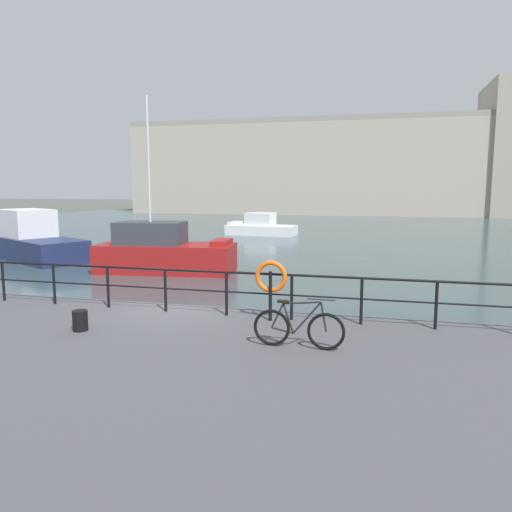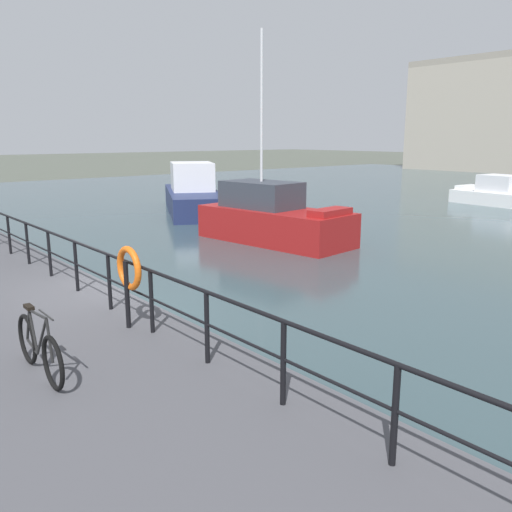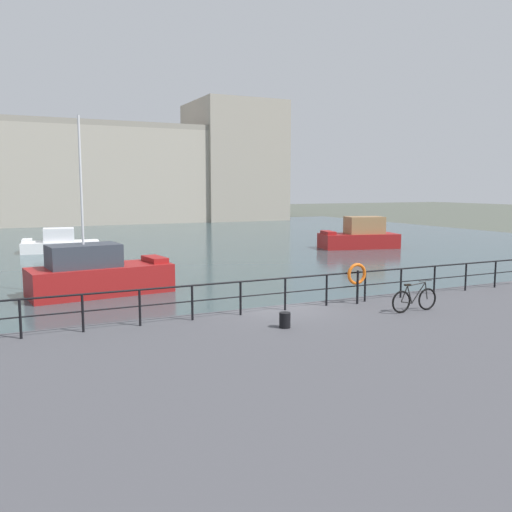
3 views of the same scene
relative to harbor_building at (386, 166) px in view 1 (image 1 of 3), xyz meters
name	(u,v)px [view 1 (image 1 of 3)]	position (x,y,z in m)	size (l,w,h in m)	color
ground_plane	(180,333)	(-5.57, -59.07, -6.64)	(240.00, 240.00, 0.00)	#4C5147
water_basin	(319,232)	(-5.57, -28.87, -6.63)	(80.00, 60.00, 0.01)	#33474C
harbor_building	(386,166)	(0.00, 0.00, 0.00)	(59.61, 12.65, 16.81)	#A89E8E
moored_red_daysailer	(164,252)	(-9.97, -50.49, -5.73)	(6.30, 3.09, 7.73)	maroon
moored_cabin_cruiser	(261,227)	(-9.74, -32.84, -5.99)	(5.61, 2.86, 1.75)	white
moored_harbor_tender	(29,241)	(-18.87, -48.25, -5.70)	(8.61, 6.22, 2.60)	navy
quay_railing	(165,282)	(-5.62, -59.82, -5.13)	(22.15, 0.07, 1.08)	black
parked_bicycle	(298,328)	(-1.99, -61.78, -5.48)	(1.77, 0.09, 0.98)	black
mooring_bollard	(80,321)	(-6.70, -61.79, -5.65)	(0.32, 0.32, 0.44)	black
life_ring_stand	(271,279)	(-2.93, -59.96, -4.89)	(0.75, 0.16, 1.40)	black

